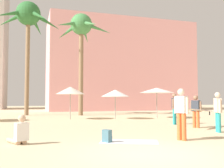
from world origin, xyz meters
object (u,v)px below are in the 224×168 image
Objects in this scene: beach_towel at (129,142)px; person_mid_right at (181,112)px; backpack at (107,136)px; person_mid_left at (174,107)px; cafe_umbrella_0 at (157,90)px; cafe_umbrella_3 at (70,90)px; person_mid_center at (218,110)px; cafe_umbrella_2 at (115,93)px; palm_tree_far_left at (28,19)px; palm_tree_left at (81,31)px; person_far_right at (20,134)px; person_near_right at (198,110)px.

person_mid_right is at bearing -7.08° from beach_towel.
person_mid_left is at bearing 12.91° from backpack.
cafe_umbrella_3 is at bearing 173.88° from cafe_umbrella_0.
person_mid_center is (4.63, 1.34, 0.95)m from beach_towel.
cafe_umbrella_2 is 5.16× the size of backpack.
palm_tree_far_left is 5.14m from palm_tree_left.
person_mid_right is at bearing -36.86° from backpack.
palm_tree_left is 9.38m from cafe_umbrella_0.
cafe_umbrella_2 is 9.22m from person_mid_center.
cafe_umbrella_3 is 10.98m from person_far_right.
person_near_right is at bearing -152.03° from person_mid_right.
person_near_right is 4.47m from person_mid_right.
person_mid_center is (5.06, -9.64, -1.14)m from cafe_umbrella_3.
person_near_right is at bearing -74.20° from cafe_umbrella_2.
beach_towel is (0.44, -10.98, -2.08)m from cafe_umbrella_3.
person_far_right is (-8.32, -2.53, -0.57)m from person_near_right.
person_near_right is (4.82, 3.12, 0.89)m from beach_towel.
cafe_umbrella_0 is 6.43× the size of backpack.
cafe_umbrella_2 is at bearing -24.58° from person_mid_left.
person_mid_right reaches higher than person_mid_left.
person_mid_left is (8.24, 4.65, 0.65)m from person_far_right.
cafe_umbrella_3 is 10.95m from person_mid_center.
person_near_right is at bearing 102.55° from person_mid_center.
cafe_umbrella_3 is (-6.58, 0.71, -0.06)m from cafe_umbrella_0.
palm_tree_far_left is at bearing 143.63° from cafe_umbrella_0.
palm_tree_left is 5.33× the size of person_mid_left.
person_mid_right is (5.40, -17.64, -8.00)m from palm_tree_far_left.
palm_tree_left is 17.74m from beach_towel.
palm_tree_far_left reaches higher than person_far_right.
beach_towel is at bearing -94.40° from palm_tree_left.
backpack is 6.39m from person_near_right.
cafe_umbrella_3 is 1.33× the size of person_mid_left.
beach_towel is 1.07× the size of person_mid_left.
palm_tree_left is 3.47× the size of person_near_right.
palm_tree_left is (4.76, -1.55, -1.13)m from palm_tree_far_left.
person_far_right is 0.55× the size of person_mid_left.
cafe_umbrella_2 is 11.70m from person_far_right.
person_mid_center is at bearing -63.04° from palm_tree_far_left.
person_far_right is (-3.06, -10.40, -1.76)m from cafe_umbrella_3.
person_mid_left is 0.99× the size of person_mid_right.
person_far_right is at bearing -155.77° from person_mid_center.
cafe_umbrella_2 reaches higher than person_near_right.
cafe_umbrella_2 is 2.21× the size of person_far_right.
person_mid_right is at bearing -95.00° from cafe_umbrella_2.
person_far_right is at bearing -107.17° from palm_tree_left.
person_near_right is (3.60, -12.74, -6.97)m from palm_tree_left.
backpack is 0.15× the size of person_near_right.
palm_tree_far_left is 5.59× the size of beach_towel.
person_far_right is (-9.64, -9.69, -1.82)m from cafe_umbrella_0.
palm_tree_far_left is at bearing 161.99° from palm_tree_left.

